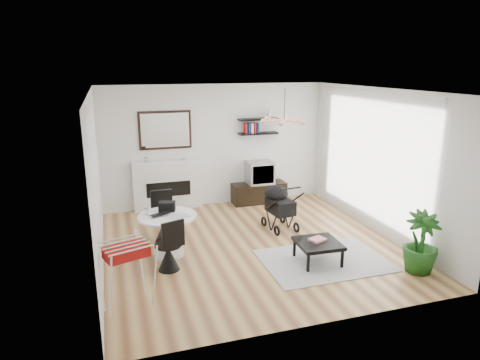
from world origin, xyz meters
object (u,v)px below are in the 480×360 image
object	(u,v)px
dining_table	(168,229)
coffee_table	(318,244)
crt_tv	(260,172)
drying_rack	(127,274)
fireplace	(168,179)
potted_plant	(421,242)
tv_console	(259,193)
stroller	(279,208)

from	to	relation	value
dining_table	coffee_table	bearing A→B (deg)	-23.76
crt_tv	coffee_table	world-z (taller)	crt_tv
drying_rack	fireplace	bearing A→B (deg)	56.15
crt_tv	potted_plant	xyz separation A→B (m)	(1.18, -3.96, -0.24)
tv_console	stroller	xyz separation A→B (m)	(-0.17, -1.63, 0.17)
crt_tv	dining_table	size ratio (longest dim) A/B	0.61
tv_console	stroller	world-z (taller)	stroller
drying_rack	coffee_table	world-z (taller)	drying_rack
drying_rack	stroller	bearing A→B (deg)	16.72
dining_table	stroller	size ratio (longest dim) A/B	1.03
stroller	tv_console	bearing A→B (deg)	77.29
crt_tv	coffee_table	distance (m)	3.24
tv_console	dining_table	size ratio (longest dim) A/B	1.28
coffee_table	potted_plant	xyz separation A→B (m)	(1.34, -0.75, 0.16)
fireplace	potted_plant	size ratio (longest dim) A/B	2.25
drying_rack	potted_plant	size ratio (longest dim) A/B	0.96
fireplace	drying_rack	xyz separation A→B (m)	(-1.08, -3.85, -0.20)
drying_rack	crt_tv	bearing A→B (deg)	31.35
coffee_table	stroller	bearing A→B (deg)	90.89
dining_table	crt_tv	bearing A→B (deg)	42.59
fireplace	coffee_table	xyz separation A→B (m)	(1.91, -3.37, -0.37)
fireplace	tv_console	size ratio (longest dim) A/B	1.74
coffee_table	drying_rack	bearing A→B (deg)	-170.92
drying_rack	coffee_table	size ratio (longest dim) A/B	1.31
tv_console	drying_rack	world-z (taller)	drying_rack
drying_rack	coffee_table	distance (m)	3.03
stroller	coffee_table	world-z (taller)	stroller
fireplace	stroller	world-z (taller)	fireplace
potted_plant	crt_tv	bearing A→B (deg)	106.60
tv_console	coffee_table	distance (m)	3.22
fireplace	dining_table	bearing A→B (deg)	-98.25
stroller	potted_plant	xyz separation A→B (m)	(1.37, -2.34, 0.08)
dining_table	stroller	distance (m)	2.31
stroller	drying_rack	bearing A→B (deg)	-151.71
tv_console	coffee_table	size ratio (longest dim) A/B	1.77
tv_console	crt_tv	bearing A→B (deg)	-16.21
dining_table	coffee_table	world-z (taller)	dining_table
stroller	potted_plant	distance (m)	2.71
crt_tv	drying_rack	bearing A→B (deg)	-130.48
tv_console	drying_rack	size ratio (longest dim) A/B	1.34
tv_console	potted_plant	distance (m)	4.15
fireplace	drying_rack	bearing A→B (deg)	-105.68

